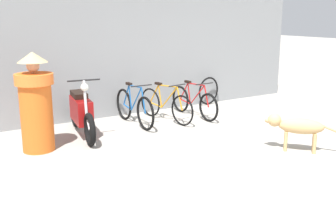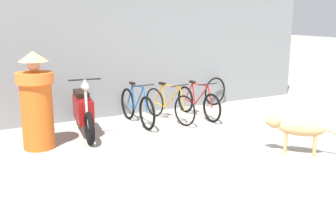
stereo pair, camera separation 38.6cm
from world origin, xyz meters
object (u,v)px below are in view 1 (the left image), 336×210
bicycle_0 (134,108)px  bicycle_1 (165,105)px  motorcycle (81,112)px  stray_dog (296,126)px  bicycle_2 (194,102)px  spare_tire_left (209,91)px  person_in_robes (36,102)px

bicycle_0 → bicycle_1: bearing=83.8°
motorcycle → stray_dog: size_ratio=1.97×
bicycle_2 → stray_dog: bearing=0.7°
bicycle_0 → bicycle_1: size_ratio=1.00×
bicycle_1 → bicycle_2: (0.73, -0.02, -0.02)m
spare_tire_left → person_in_robes: bearing=-164.0°
bicycle_2 → motorcycle: (-2.64, -0.08, 0.12)m
motorcycle → stray_dog: motorcycle is taller
bicycle_1 → motorcycle: bearing=-97.4°
stray_dog → spare_tire_left: spare_tire_left is taller
bicycle_2 → spare_tire_left: bearing=125.8°
motorcycle → bicycle_0: bearing=105.8°
spare_tire_left → bicycle_2: bearing=-141.7°
motorcycle → spare_tire_left: (3.66, 0.89, -0.10)m
bicycle_0 → stray_dog: bicycle_0 is taller
stray_dog → person_in_robes: (-3.70, 2.28, 0.40)m
motorcycle → spare_tire_left: size_ratio=2.69×
bicycle_2 → motorcycle: size_ratio=0.87×
bicycle_2 → person_in_robes: bearing=-84.4°
bicycle_0 → person_in_robes: 2.23m
bicycle_0 → bicycle_2: size_ratio=1.00×
bicycle_1 → motorcycle: 1.92m
bicycle_0 → stray_dog: bearing=28.5°
bicycle_0 → spare_tire_left: bearing=105.4°
bicycle_0 → bicycle_1: 0.73m
stray_dog → spare_tire_left: (0.87, 3.58, -0.08)m
bicycle_1 → stray_dog: bicycle_1 is taller
bicycle_2 → stray_dog: 2.78m
stray_dog → bicycle_0: bearing=-13.7°
bicycle_1 → person_in_robes: bearing=-90.0°
motorcycle → bicycle_1: bearing=100.6°
bicycle_2 → stray_dog: size_ratio=1.71×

